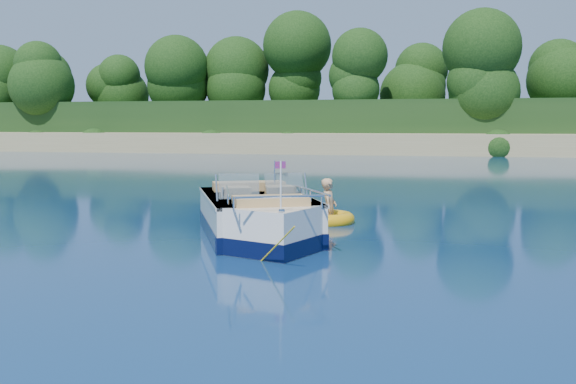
{
  "coord_description": "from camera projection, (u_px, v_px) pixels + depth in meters",
  "views": [
    {
      "loc": [
        3.71,
        -10.8,
        2.21
      ],
      "look_at": [
        0.94,
        1.64,
        0.85
      ],
      "focal_mm": 40.0,
      "sensor_mm": 36.0,
      "label": 1
    }
  ],
  "objects": [
    {
      "name": "ground",
      "position": [
        217.0,
        247.0,
        11.52
      ],
      "size": [
        160.0,
        160.0,
        0.0
      ],
      "primitive_type": "plane",
      "color": "#0B204F",
      "rests_on": "ground"
    },
    {
      "name": "shoreline",
      "position": [
        398.0,
        134.0,
        73.31
      ],
      "size": [
        170.0,
        59.0,
        6.0
      ],
      "color": "#9F8C5C",
      "rests_on": "ground"
    },
    {
      "name": "treeline",
      "position": [
        385.0,
        81.0,
        50.73
      ],
      "size": [
        150.0,
        7.12,
        8.19
      ],
      "color": "black",
      "rests_on": "ground"
    },
    {
      "name": "motorboat",
      "position": [
        259.0,
        220.0,
        12.37
      ],
      "size": [
        3.39,
        5.12,
        1.84
      ],
      "rotation": [
        0.0,
        0.0,
        0.43
      ],
      "color": "white",
      "rests_on": "ground"
    },
    {
      "name": "tow_tube",
      "position": [
        327.0,
        219.0,
        14.36
      ],
      "size": [
        1.35,
        1.35,
        0.32
      ],
      "rotation": [
        0.0,
        0.0,
        -0.11
      ],
      "color": "#E7A10E",
      "rests_on": "ground"
    },
    {
      "name": "boy",
      "position": [
        329.0,
        223.0,
        14.3
      ],
      "size": [
        0.37,
        0.76,
        1.47
      ],
      "primitive_type": "imported",
      "rotation": [
        0.0,
        -0.17,
        1.61
      ],
      "color": "tan",
      "rests_on": "ground"
    }
  ]
}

